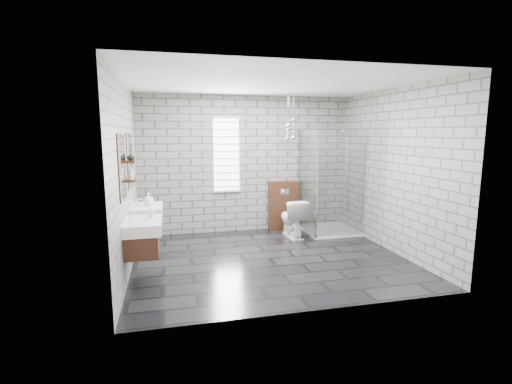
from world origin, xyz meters
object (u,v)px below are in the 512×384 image
object	(u,v)px
vanity_right	(144,212)
toilet	(292,218)
cistern_panel	(283,205)
vanity_left	(140,227)
shower_enclosure	(327,208)

from	to	relation	value
vanity_right	toilet	bearing A→B (deg)	13.82
cistern_panel	toilet	size ratio (longest dim) A/B	1.37
vanity_right	toilet	xyz separation A→B (m)	(2.66, 0.66, -0.39)
cistern_panel	vanity_left	bearing A→B (deg)	-140.01
toilet	cistern_panel	bearing A→B (deg)	-92.55
vanity_left	cistern_panel	bearing A→B (deg)	39.99
vanity_left	toilet	distance (m)	3.16
vanity_left	toilet	size ratio (longest dim) A/B	2.15
cistern_panel	shower_enclosure	world-z (taller)	shower_enclosure
vanity_left	toilet	xyz separation A→B (m)	(2.66, 1.66, -0.39)
shower_enclosure	cistern_panel	bearing A→B (deg)	145.22
vanity_right	cistern_panel	world-z (taller)	vanity_right
vanity_right	toilet	world-z (taller)	vanity_right
vanity_left	vanity_right	xyz separation A→B (m)	(0.00, 1.01, 0.00)
vanity_right	toilet	distance (m)	2.77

